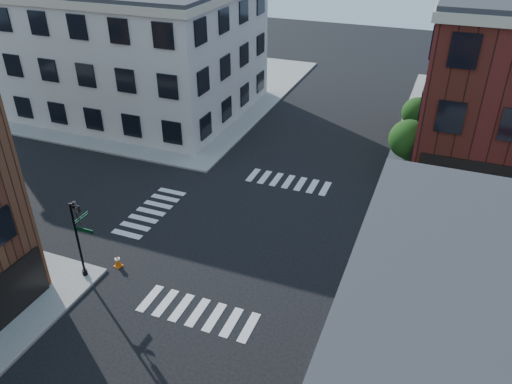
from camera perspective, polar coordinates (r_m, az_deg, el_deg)
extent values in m
plane|color=black|center=(30.02, -0.52, -4.92)|extent=(120.00, 120.00, 0.00)
cube|color=gray|center=(55.85, -12.76, 11.71)|extent=(30.00, 30.00, 0.15)
cube|color=beige|center=(49.32, -14.70, 15.61)|extent=(22.00, 16.00, 11.00)
cylinder|color=black|center=(36.63, 16.48, 2.36)|extent=(0.18, 0.18, 1.47)
cylinder|color=black|center=(36.30, 16.65, 3.39)|extent=(0.12, 0.12, 1.47)
sphere|color=#14340E|center=(35.60, 17.04, 5.79)|extent=(2.69, 2.69, 2.69)
sphere|color=#14340E|center=(35.72, 17.29, 4.86)|extent=(1.85, 1.85, 1.85)
cylinder|color=black|center=(42.09, 17.50, 5.84)|extent=(0.18, 0.18, 1.33)
cylinder|color=black|center=(41.83, 17.64, 6.67)|extent=(0.12, 0.12, 1.33)
sphere|color=#14340E|center=(41.28, 17.97, 8.59)|extent=(2.43, 2.43, 2.43)
sphere|color=#14340E|center=(41.35, 18.19, 7.85)|extent=(1.67, 1.67, 1.67)
cylinder|color=black|center=(27.14, -19.67, -5.36)|extent=(0.12, 0.12, 4.60)
cylinder|color=black|center=(28.30, -18.97, -8.66)|extent=(0.28, 0.28, 0.30)
cube|color=#053819|center=(26.35, -19.06, -4.15)|extent=(1.10, 0.03, 0.22)
cube|color=#053819|center=(26.87, -19.35, -2.84)|extent=(0.03, 1.10, 0.22)
imported|color=black|center=(26.13, -19.54, -2.58)|extent=(0.22, 0.18, 1.10)
imported|color=black|center=(26.55, -19.96, -2.10)|extent=(0.18, 0.22, 1.10)
cube|color=#AAAAAC|center=(25.64, 20.00, -9.62)|extent=(2.33, 2.72, 2.13)
cube|color=black|center=(25.32, 17.87, -8.67)|extent=(0.27, 2.02, 0.96)
cube|color=black|center=(26.79, 25.54, -12.19)|extent=(8.57, 1.74, 0.27)
cylinder|color=black|center=(25.51, 19.57, -13.12)|extent=(1.09, 0.46, 1.06)
cylinder|color=black|center=(27.20, 19.56, -9.96)|extent=(1.09, 0.46, 1.06)
cube|color=orange|center=(28.68, -15.45, -8.12)|extent=(0.48, 0.48, 0.04)
cone|color=orange|center=(28.47, -15.54, -7.57)|extent=(0.45, 0.45, 0.74)
cylinder|color=white|center=(28.40, -15.57, -7.41)|extent=(0.28, 0.28, 0.08)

